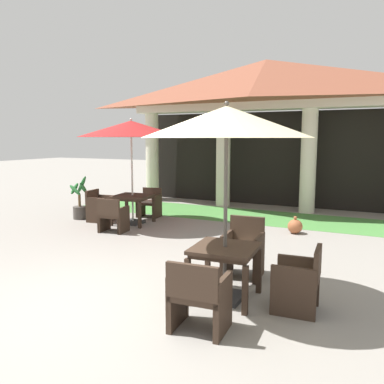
{
  "coord_description": "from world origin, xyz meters",
  "views": [
    {
      "loc": [
        3.26,
        -3.87,
        2.18
      ],
      "look_at": [
        -0.28,
        3.44,
        1.07
      ],
      "focal_mm": 36.73,
      "sensor_mm": 36.0,
      "label": 1
    }
  ],
  "objects_px": {
    "patio_chair_near_foreground_east": "(299,281)",
    "patio_umbrella_mid_left": "(131,129)",
    "patio_chair_near_foreground_north": "(243,250)",
    "terracotta_urn": "(295,226)",
    "patio_table_near_foreground": "(225,254)",
    "potted_palm_left_edge": "(80,205)",
    "patio_chair_mid_left_west": "(100,206)",
    "patio_chair_mid_left_north": "(149,203)",
    "patio_table_mid_left": "(133,199)",
    "patio_chair_mid_left_south": "(113,216)",
    "patio_umbrella_near_foreground": "(227,124)",
    "patio_chair_near_foreground_south": "(199,296)"
  },
  "relations": [
    {
      "from": "patio_chair_mid_left_west",
      "to": "patio_chair_near_foreground_north",
      "type": "bearing_deg",
      "value": 57.61
    },
    {
      "from": "patio_table_mid_left",
      "to": "patio_chair_mid_left_south",
      "type": "distance_m",
      "value": 1.01
    },
    {
      "from": "patio_umbrella_near_foreground",
      "to": "patio_chair_near_foreground_south",
      "type": "height_order",
      "value": "patio_umbrella_near_foreground"
    },
    {
      "from": "patio_chair_mid_left_south",
      "to": "patio_chair_near_foreground_north",
      "type": "bearing_deg",
      "value": -28.03
    },
    {
      "from": "patio_umbrella_near_foreground",
      "to": "patio_chair_mid_left_north",
      "type": "distance_m",
      "value": 6.25
    },
    {
      "from": "potted_palm_left_edge",
      "to": "terracotta_urn",
      "type": "xyz_separation_m",
      "value": [
        5.63,
        0.87,
        -0.2
      ]
    },
    {
      "from": "patio_table_mid_left",
      "to": "patio_chair_near_foreground_south",
      "type": "bearing_deg",
      "value": -48.48
    },
    {
      "from": "patio_umbrella_near_foreground",
      "to": "patio_chair_mid_left_north",
      "type": "height_order",
      "value": "patio_umbrella_near_foreground"
    },
    {
      "from": "patio_chair_near_foreground_south",
      "to": "patio_chair_mid_left_south",
      "type": "height_order",
      "value": "patio_chair_near_foreground_south"
    },
    {
      "from": "patio_chair_near_foreground_east",
      "to": "terracotta_urn",
      "type": "distance_m",
      "value": 4.23
    },
    {
      "from": "patio_umbrella_mid_left",
      "to": "potted_palm_left_edge",
      "type": "height_order",
      "value": "patio_umbrella_mid_left"
    },
    {
      "from": "patio_chair_near_foreground_north",
      "to": "terracotta_urn",
      "type": "relative_size",
      "value": 2.27
    },
    {
      "from": "patio_chair_near_foreground_south",
      "to": "patio_chair_near_foreground_north",
      "type": "distance_m",
      "value": 1.96
    },
    {
      "from": "terracotta_urn",
      "to": "patio_chair_mid_left_north",
      "type": "bearing_deg",
      "value": 177.04
    },
    {
      "from": "patio_chair_mid_left_north",
      "to": "terracotta_urn",
      "type": "distance_m",
      "value": 4.09
    },
    {
      "from": "patio_table_near_foreground",
      "to": "patio_chair_mid_left_south",
      "type": "height_order",
      "value": "patio_chair_mid_left_south"
    },
    {
      "from": "patio_chair_mid_left_north",
      "to": "patio_chair_mid_left_south",
      "type": "height_order",
      "value": "patio_chair_mid_left_south"
    },
    {
      "from": "patio_chair_mid_left_south",
      "to": "potted_palm_left_edge",
      "type": "relative_size",
      "value": 0.68
    },
    {
      "from": "patio_chair_mid_left_north",
      "to": "terracotta_urn",
      "type": "height_order",
      "value": "patio_chair_mid_left_north"
    },
    {
      "from": "patio_table_near_foreground",
      "to": "patio_umbrella_near_foreground",
      "type": "bearing_deg",
      "value": 180.0
    },
    {
      "from": "patio_chair_near_foreground_east",
      "to": "terracotta_urn",
      "type": "relative_size",
      "value": 2.06
    },
    {
      "from": "patio_chair_near_foreground_east",
      "to": "terracotta_urn",
      "type": "height_order",
      "value": "patio_chair_near_foreground_east"
    },
    {
      "from": "patio_chair_near_foreground_east",
      "to": "patio_chair_near_foreground_south",
      "type": "height_order",
      "value": "patio_chair_near_foreground_south"
    },
    {
      "from": "patio_chair_mid_left_north",
      "to": "patio_chair_near_foreground_east",
      "type": "bearing_deg",
      "value": 132.55
    },
    {
      "from": "patio_chair_near_foreground_south",
      "to": "terracotta_urn",
      "type": "relative_size",
      "value": 2.07
    },
    {
      "from": "patio_table_mid_left",
      "to": "patio_umbrella_mid_left",
      "type": "bearing_deg",
      "value": 104.04
    },
    {
      "from": "patio_table_near_foreground",
      "to": "patio_table_mid_left",
      "type": "distance_m",
      "value": 5.16
    },
    {
      "from": "patio_table_near_foreground",
      "to": "patio_chair_mid_left_south",
      "type": "xyz_separation_m",
      "value": [
        -3.75,
        2.47,
        -0.24
      ]
    },
    {
      "from": "patio_chair_mid_left_west",
      "to": "patio_chair_mid_left_north",
      "type": "bearing_deg",
      "value": 135.01
    },
    {
      "from": "patio_chair_near_foreground_east",
      "to": "patio_umbrella_mid_left",
      "type": "distance_m",
      "value": 6.23
    },
    {
      "from": "patio_chair_near_foreground_east",
      "to": "potted_palm_left_edge",
      "type": "bearing_deg",
      "value": 59.65
    },
    {
      "from": "terracotta_urn",
      "to": "patio_chair_mid_left_west",
      "type": "bearing_deg",
      "value": -170.12
    },
    {
      "from": "patio_chair_near_foreground_south",
      "to": "terracotta_urn",
      "type": "xyz_separation_m",
      "value": [
        0.06,
        5.18,
        -0.25
      ]
    },
    {
      "from": "patio_umbrella_mid_left",
      "to": "patio_umbrella_near_foreground",
      "type": "bearing_deg",
      "value": -41.78
    },
    {
      "from": "patio_chair_near_foreground_east",
      "to": "potted_palm_left_edge",
      "type": "relative_size",
      "value": 0.71
    },
    {
      "from": "patio_chair_near_foreground_east",
      "to": "patio_umbrella_mid_left",
      "type": "xyz_separation_m",
      "value": [
        -4.83,
        3.38,
        2.01
      ]
    },
    {
      "from": "patio_chair_mid_left_north",
      "to": "patio_umbrella_mid_left",
      "type": "bearing_deg",
      "value": 90.0
    },
    {
      "from": "patio_chair_near_foreground_north",
      "to": "patio_chair_mid_left_north",
      "type": "bearing_deg",
      "value": -44.97
    },
    {
      "from": "patio_chair_near_foreground_east",
      "to": "patio_chair_mid_left_south",
      "type": "distance_m",
      "value": 5.3
    },
    {
      "from": "patio_chair_near_foreground_north",
      "to": "patio_table_mid_left",
      "type": "bearing_deg",
      "value": -36.58
    },
    {
      "from": "patio_chair_mid_left_south",
      "to": "patio_umbrella_near_foreground",
      "type": "bearing_deg",
      "value": -39.43
    },
    {
      "from": "patio_chair_mid_left_north",
      "to": "patio_chair_mid_left_south",
      "type": "distance_m",
      "value": 1.95
    },
    {
      "from": "patio_chair_near_foreground_north",
      "to": "patio_umbrella_mid_left",
      "type": "bearing_deg",
      "value": -36.58
    },
    {
      "from": "patio_chair_near_foreground_north",
      "to": "patio_table_mid_left",
      "type": "relative_size",
      "value": 0.97
    },
    {
      "from": "patio_chair_mid_left_south",
      "to": "terracotta_urn",
      "type": "bearing_deg",
      "value": 18.02
    },
    {
      "from": "patio_table_near_foreground",
      "to": "potted_palm_left_edge",
      "type": "xyz_separation_m",
      "value": [
        -5.51,
        3.33,
        -0.26
      ]
    },
    {
      "from": "patio_chair_near_foreground_east",
      "to": "patio_chair_mid_left_west",
      "type": "xyz_separation_m",
      "value": [
        -5.8,
        3.28,
        0.01
      ]
    },
    {
      "from": "patio_table_near_foreground",
      "to": "patio_chair_near_foreground_north",
      "type": "relative_size",
      "value": 0.96
    },
    {
      "from": "patio_umbrella_mid_left",
      "to": "terracotta_urn",
      "type": "height_order",
      "value": "patio_umbrella_mid_left"
    },
    {
      "from": "patio_chair_mid_left_west",
      "to": "patio_umbrella_mid_left",
      "type": "bearing_deg",
      "value": 90.0
    }
  ]
}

